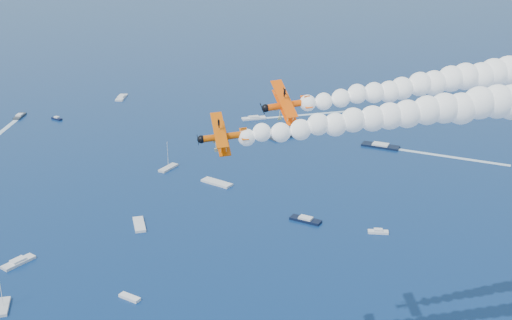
# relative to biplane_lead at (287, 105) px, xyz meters

# --- Properties ---
(biplane_lead) EXTENTS (10.33, 11.60, 8.44)m
(biplane_lead) POSITION_rel_biplane_lead_xyz_m (0.00, 0.00, 0.00)
(biplane_lead) COLOR #FF5005
(biplane_trail) EXTENTS (9.07, 10.57, 7.50)m
(biplane_trail) POSITION_rel_biplane_lead_xyz_m (-7.94, -7.88, -2.51)
(biplane_trail) COLOR #D75104
(smoke_trail_lead) EXTENTS (68.40, 51.40, 11.63)m
(smoke_trail_lead) POSITION_rel_biplane_lead_xyz_m (30.32, 12.77, 2.53)
(smoke_trail_lead) COLOR white
(smoke_trail_trail) EXTENTS (67.96, 40.63, 11.63)m
(smoke_trail_trail) POSITION_rel_biplane_lead_xyz_m (23.61, 1.43, 0.02)
(smoke_trail_trail) COLOR white
(spectator_boats) EXTENTS (233.38, 196.40, 0.70)m
(spectator_boats) POSITION_rel_biplane_lead_xyz_m (-9.15, 95.64, -54.60)
(spectator_boats) COLOR white
(spectator_boats) RESTS_ON ground
(boat_wakes) EXTENTS (190.49, 210.14, 0.04)m
(boat_wakes) POSITION_rel_biplane_lead_xyz_m (-47.87, 105.05, -54.92)
(boat_wakes) COLOR white
(boat_wakes) RESTS_ON ground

